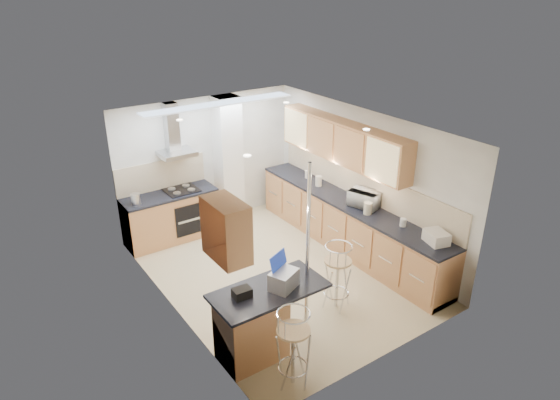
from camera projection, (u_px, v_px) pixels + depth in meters
ground at (278, 273)px, 8.27m from camera, size 4.80×4.80×0.00m
room_shell at (281, 176)px, 8.09m from camera, size 3.64×4.84×2.51m
right_counter at (348, 225)px, 8.86m from camera, size 0.63×4.40×0.92m
back_counter at (171, 216)px, 9.17m from camera, size 1.70×0.63×0.92m
peninsula at (269, 319)px, 6.41m from camera, size 1.47×0.72×0.94m
microwave at (365, 199)px, 8.43m from camera, size 0.49×0.59×0.28m
laptop at (284, 280)px, 6.20m from camera, size 0.42×0.38×0.24m
bag at (242, 293)px, 6.04m from camera, size 0.23×0.17×0.12m
bar_stool_near at (293, 348)px, 5.86m from camera, size 0.49×0.49×1.03m
bar_stool_end at (337, 276)px, 7.25m from camera, size 0.60×0.60×1.04m
jar_a at (319, 181)px, 9.27m from camera, size 0.13×0.13×0.19m
jar_b at (308, 174)px, 9.65m from camera, size 0.13×0.13×0.15m
jar_c at (368, 208)px, 8.18m from camera, size 0.17×0.17×0.20m
jar_d at (403, 222)px, 7.79m from camera, size 0.13×0.13×0.13m
bread_bin at (436, 237)px, 7.30m from camera, size 0.35×0.40×0.18m
kettle at (136, 199)px, 8.51m from camera, size 0.16×0.16×0.20m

